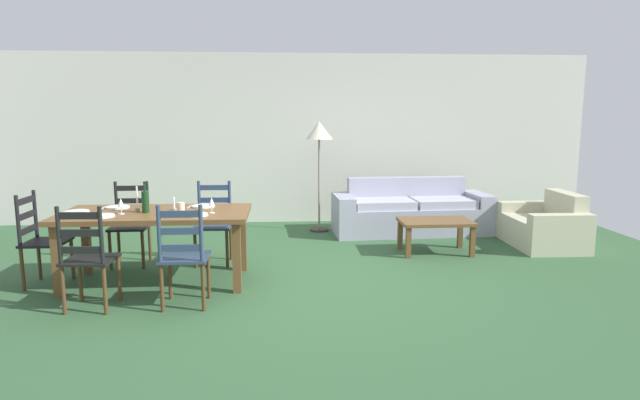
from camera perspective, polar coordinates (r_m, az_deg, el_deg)
The scene contains 28 objects.
ground_plane at distance 5.58m, azimuth -2.18°, elevation -8.97°, with size 9.60×9.60×0.02m, color #315734.
wall_far at distance 8.61m, azimuth -2.95°, elevation 6.61°, with size 9.60×0.16×2.70m, color silver.
dining_table at distance 5.66m, azimuth -17.34°, elevation -2.07°, with size 1.90×0.96×0.75m.
dining_chair_near_left at distance 5.11m, azimuth -23.83°, elevation -5.76°, with size 0.44×0.42×0.96m.
dining_chair_near_right at distance 4.90m, azimuth -14.52°, elevation -5.86°, with size 0.42×0.40×0.96m.
dining_chair_far_left at distance 6.52m, azimuth -19.81°, elevation -2.43°, with size 0.43×0.41×0.96m.
dining_chair_far_right at distance 6.31m, azimuth -11.44°, elevation -2.43°, with size 0.43×0.41×0.96m.
dining_chair_head_west at distance 6.07m, azimuth -27.96°, elevation -3.79°, with size 0.40×0.42×0.96m.
dinner_plate_near_left at distance 5.53m, azimuth -22.52°, elevation -1.60°, with size 0.24×0.24×0.02m, color white.
fork_near_left at distance 5.58m, azimuth -23.98°, elevation -1.66°, with size 0.02×0.17×0.01m, color silver.
dinner_plate_near_right at distance 5.31m, azimuth -13.28°, elevation -1.56°, with size 0.24×0.24×0.02m, color white.
fork_near_right at distance 5.34m, azimuth -14.87°, elevation -1.63°, with size 0.02×0.17×0.01m, color silver.
dinner_plate_far_left at distance 6.00m, azimuth -21.03°, elevation -0.72°, with size 0.24×0.24×0.02m, color white.
fork_far_left at distance 6.05m, azimuth -22.38°, elevation -0.79°, with size 0.02×0.17×0.01m, color silver.
dinner_plate_far_right at distance 5.80m, azimuth -12.50°, elevation -0.65°, with size 0.24×0.24×0.02m, color white.
fork_far_right at distance 5.83m, azimuth -13.96°, elevation -0.72°, with size 0.02×0.17×0.01m, color silver.
dinner_plate_head_west at distance 5.88m, azimuth -24.81°, elevation -1.16°, with size 0.24×0.24×0.02m, color white.
fork_head_west at distance 5.93m, azimuth -26.16°, elevation -1.22°, with size 0.02×0.17×0.01m, color silver.
wine_bottle at distance 5.60m, azimuth -18.38°, elevation -0.11°, with size 0.07×0.07×0.32m.
wine_glass_near_left at distance 5.59m, azimuth -20.73°, elevation -0.32°, with size 0.06×0.06×0.16m.
wine_glass_near_right at distance 5.40m, azimuth -11.65°, elevation -0.24°, with size 0.06×0.06×0.16m.
coffee_cup_primary at distance 5.61m, azimuth -14.79°, elevation -0.70°, with size 0.07×0.07×0.09m, color beige.
candle_tall at distance 5.70m, azimuth -19.14°, elevation -0.44°, with size 0.05×0.05×0.26m.
candle_short at distance 5.56m, azimuth -15.49°, elevation -0.86°, with size 0.05×0.05×0.15m.
couch at distance 7.97m, azimuth 9.71°, elevation -1.37°, with size 2.32×0.92×0.80m.
coffee_table at distance 6.81m, azimuth 12.40°, elevation -2.68°, with size 0.90×0.56×0.42m.
armchair_upholstered at distance 7.65m, azimuth 23.34°, elevation -2.75°, with size 0.82×1.17×0.72m.
standing_lamp at distance 7.82m, azimuth -0.10°, elevation 6.82°, with size 0.40×0.40×1.64m.
Camera 1 is at (-0.16, -5.30, 1.72)m, focal length 29.59 mm.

